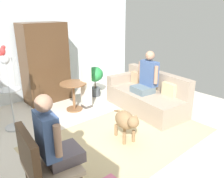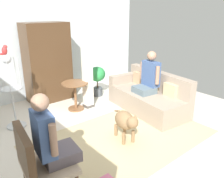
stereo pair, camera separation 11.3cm
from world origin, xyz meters
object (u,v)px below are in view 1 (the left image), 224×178
(armoire_cabinet, at_px, (45,63))
(couch, at_px, (146,96))
(person_on_armchair, at_px, (52,138))
(column_lamp, at_px, (86,77))
(potted_plant, at_px, (95,77))
(armchair, at_px, (40,161))
(dog, at_px, (126,121))
(round_end_table, at_px, (74,92))
(bird_cage_stand, at_px, (10,93))
(person_on_couch, at_px, (147,76))
(parrot, at_px, (3,51))

(armoire_cabinet, bearing_deg, couch, -54.05)
(person_on_armchair, relative_size, column_lamp, 0.59)
(couch, height_order, potted_plant, couch)
(armchair, distance_m, column_lamp, 2.77)
(potted_plant, bearing_deg, dog, -114.22)
(dog, distance_m, column_lamp, 1.69)
(person_on_armchair, xyz_separation_m, dog, (1.50, 0.32, -0.41))
(round_end_table, distance_m, armoire_cabinet, 1.09)
(dog, bearing_deg, potted_plant, 65.78)
(round_end_table, height_order, bird_cage_stand, bird_cage_stand)
(person_on_couch, relative_size, dog, 1.19)
(person_on_couch, relative_size, armoire_cabinet, 0.48)
(couch, distance_m, armchair, 3.11)
(round_end_table, bearing_deg, armchair, -130.65)
(person_on_armchair, height_order, parrot, parrot)
(person_on_couch, xyz_separation_m, dog, (-1.25, -0.62, -0.41))
(parrot, relative_size, potted_plant, 0.22)
(bird_cage_stand, relative_size, armoire_cabinet, 0.75)
(couch, height_order, bird_cage_stand, bird_cage_stand)
(parrot, distance_m, potted_plant, 2.47)
(dog, xyz_separation_m, column_lamp, (0.33, 1.61, 0.37))
(person_on_couch, xyz_separation_m, round_end_table, (-1.22, 1.06, -0.37))
(person_on_armchair, bearing_deg, couch, 18.90)
(person_on_armchair, xyz_separation_m, column_lamp, (1.83, 1.93, -0.04))
(dog, relative_size, parrot, 4.41)
(column_lamp, bearing_deg, potted_plant, 37.31)
(parrot, distance_m, armoire_cabinet, 1.58)
(dog, xyz_separation_m, potted_plant, (0.93, 2.07, 0.13))
(person_on_couch, distance_m, round_end_table, 1.66)
(dog, relative_size, column_lamp, 0.51)
(bird_cage_stand, height_order, parrot, parrot)
(person_on_armchair, relative_size, parrot, 5.14)
(bird_cage_stand, bearing_deg, armoire_cabinet, 38.09)
(round_end_table, bearing_deg, potted_plant, 23.82)
(bird_cage_stand, bearing_deg, potted_plant, 9.25)
(armchair, bearing_deg, column_lamp, 43.77)
(bird_cage_stand, xyz_separation_m, armoire_cabinet, (1.16, 0.91, 0.24))
(person_on_couch, height_order, armoire_cabinet, armoire_cabinet)
(couch, xyz_separation_m, round_end_table, (-1.27, 1.03, 0.11))
(round_end_table, xyz_separation_m, dog, (-0.03, -1.67, -0.05))
(parrot, bearing_deg, bird_cage_stand, -0.00)
(person_on_couch, distance_m, dog, 1.45)
(bird_cage_stand, distance_m, potted_plant, 2.27)
(couch, distance_m, potted_plant, 1.49)
(person_on_couch, xyz_separation_m, person_on_armchair, (-2.75, -0.93, -0.00))
(parrot, height_order, column_lamp, parrot)
(armchair, xyz_separation_m, armoire_cabinet, (1.53, 2.91, 0.41))
(round_end_table, height_order, dog, round_end_table)
(armoire_cabinet, bearing_deg, bird_cage_stand, -141.91)
(column_lamp, height_order, armoire_cabinet, armoire_cabinet)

